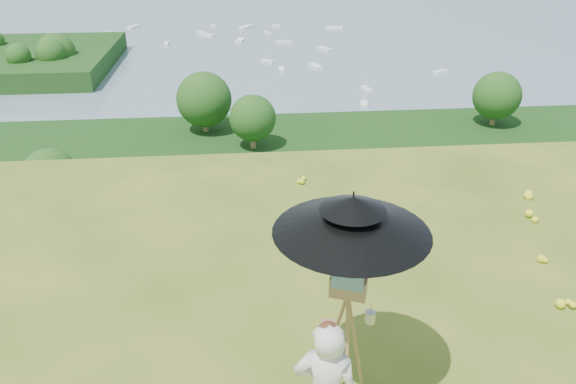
{
  "coord_description": "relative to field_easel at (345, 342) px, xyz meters",
  "views": [
    {
      "loc": [
        -0.63,
        -3.98,
        4.54
      ],
      "look_at": [
        -0.03,
        2.54,
        1.27
      ],
      "focal_mm": 35.0,
      "sensor_mm": 36.0,
      "label": 1
    }
  ],
  "objects": [
    {
      "name": "forest_slope",
      "position": [
        -0.29,
        34.91,
        -29.88
      ],
      "size": [
        140.0,
        56.0,
        22.0
      ],
      "primitive_type": "cube",
      "color": "#0E3510",
      "rests_on": "bay_water"
    },
    {
      "name": "shoreline_tier",
      "position": [
        -0.29,
        74.91,
        -36.88
      ],
      "size": [
        170.0,
        28.0,
        8.0
      ],
      "primitive_type": "cube",
      "color": "#73695C",
      "rests_on": "bay_water"
    },
    {
      "name": "bay_water",
      "position": [
        -0.29,
        239.91,
        -34.88
      ],
      "size": [
        700.0,
        700.0,
        0.0
      ],
      "primitive_type": "plane",
      "color": "slate",
      "rests_on": "ground"
    },
    {
      "name": "slope_trees",
      "position": [
        -0.29,
        34.91,
        -15.88
      ],
      "size": [
        110.0,
        50.0,
        6.0
      ],
      "primitive_type": null,
      "color": "#1F4B16",
      "rests_on": "forest_slope"
    },
    {
      "name": "harbor_town",
      "position": [
        -0.29,
        74.91,
        -30.38
      ],
      "size": [
        110.0,
        22.0,
        5.0
      ],
      "primitive_type": null,
      "color": "silver",
      "rests_on": "shoreline_tier"
    },
    {
      "name": "moored_boats",
      "position": [
        -12.79,
        160.91,
        -34.53
      ],
      "size": [
        140.0,
        140.0,
        0.7
      ],
      "primitive_type": null,
      "color": "white",
      "rests_on": "bay_water"
    },
    {
      "name": "field_easel",
      "position": [
        0.0,
        0.0,
        0.0
      ],
      "size": [
        0.86,
        0.86,
        1.75
      ],
      "primitive_type": null,
      "rotation": [
        0.0,
        0.0,
        -0.36
      ],
      "color": "olive",
      "rests_on": "ground"
    },
    {
      "name": "sun_umbrella",
      "position": [
        0.01,
        0.03,
        1.08
      ],
      "size": [
        1.56,
        1.56,
        1.03
      ],
      "primitive_type": null,
      "rotation": [
        0.0,
        0.0,
        -0.15
      ],
      "color": "black",
      "rests_on": "field_easel"
    },
    {
      "name": "painter_cap",
      "position": [
        -0.27,
        -0.55,
        0.66
      ],
      "size": [
        0.21,
        0.24,
        0.1
      ],
      "primitive_type": null,
      "rotation": [
        0.0,
        0.0,
        -0.18
      ],
      "color": "#BC676A",
      "rests_on": "painter"
    }
  ]
}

